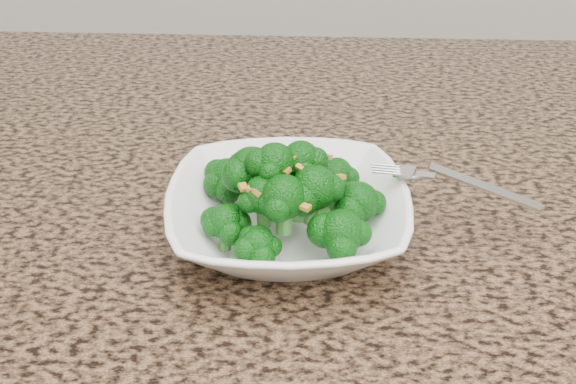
# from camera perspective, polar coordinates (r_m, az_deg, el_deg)

# --- Properties ---
(granite_counter) EXTENTS (1.64, 1.04, 0.03)m
(granite_counter) POSITION_cam_1_polar(r_m,az_deg,el_deg) (0.66, 1.90, -4.01)
(granite_counter) COLOR brown
(granite_counter) RESTS_ON cabinet
(bowl) EXTENTS (0.22, 0.22, 0.05)m
(bowl) POSITION_cam_1_polar(r_m,az_deg,el_deg) (0.62, -0.00, -1.92)
(bowl) COLOR white
(bowl) RESTS_ON granite_counter
(broccoli_pile) EXTENTS (0.18, 0.18, 0.07)m
(broccoli_pile) POSITION_cam_1_polar(r_m,az_deg,el_deg) (0.59, -0.00, 2.78)
(broccoli_pile) COLOR #09500A
(broccoli_pile) RESTS_ON bowl
(garlic_topping) EXTENTS (0.11, 0.11, 0.01)m
(garlic_topping) POSITION_cam_1_polar(r_m,az_deg,el_deg) (0.58, -0.00, 5.89)
(garlic_topping) COLOR #B4812C
(garlic_topping) RESTS_ON broccoli_pile
(fork) EXTENTS (0.16, 0.08, 0.01)m
(fork) POSITION_cam_1_polar(r_m,az_deg,el_deg) (0.63, 10.99, 1.28)
(fork) COLOR silver
(fork) RESTS_ON bowl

